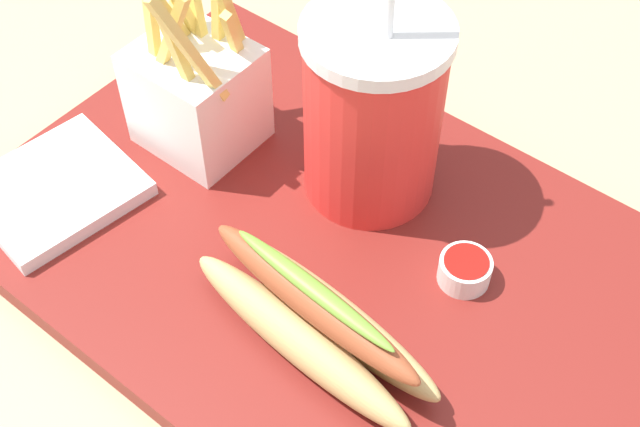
{
  "coord_description": "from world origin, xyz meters",
  "views": [
    {
      "loc": [
        0.24,
        -0.3,
        0.5
      ],
      "look_at": [
        0.0,
        0.0,
        0.05
      ],
      "focal_mm": 48.48,
      "sensor_mm": 36.0,
      "label": 1
    }
  ],
  "objects_px": {
    "soda_cup": "(373,111)",
    "fries_basket": "(197,92)",
    "ketchup_cup_1": "(465,269)",
    "hot_dog_1": "(313,319)",
    "napkin_stack": "(55,189)"
  },
  "relations": [
    {
      "from": "hot_dog_1",
      "to": "napkin_stack",
      "type": "xyz_separation_m",
      "value": [
        -0.23,
        -0.02,
        -0.02
      ]
    },
    {
      "from": "fries_basket",
      "to": "ketchup_cup_1",
      "type": "relative_size",
      "value": 4.52
    },
    {
      "from": "fries_basket",
      "to": "hot_dog_1",
      "type": "bearing_deg",
      "value": -26.16
    },
    {
      "from": "hot_dog_1",
      "to": "ketchup_cup_1",
      "type": "bearing_deg",
      "value": 63.9
    },
    {
      "from": "soda_cup",
      "to": "ketchup_cup_1",
      "type": "relative_size",
      "value": 6.42
    },
    {
      "from": "hot_dog_1",
      "to": "napkin_stack",
      "type": "distance_m",
      "value": 0.23
    },
    {
      "from": "hot_dog_1",
      "to": "ketchup_cup_1",
      "type": "xyz_separation_m",
      "value": [
        0.05,
        0.1,
        -0.01
      ]
    },
    {
      "from": "ketchup_cup_1",
      "to": "hot_dog_1",
      "type": "bearing_deg",
      "value": -116.1
    },
    {
      "from": "soda_cup",
      "to": "fries_basket",
      "type": "bearing_deg",
      "value": -161.78
    },
    {
      "from": "hot_dog_1",
      "to": "ketchup_cup_1",
      "type": "distance_m",
      "value": 0.11
    },
    {
      "from": "soda_cup",
      "to": "napkin_stack",
      "type": "height_order",
      "value": "soda_cup"
    },
    {
      "from": "fries_basket",
      "to": "napkin_stack",
      "type": "xyz_separation_m",
      "value": [
        -0.04,
        -0.11,
        -0.04
      ]
    },
    {
      "from": "fries_basket",
      "to": "napkin_stack",
      "type": "relative_size",
      "value": 1.46
    },
    {
      "from": "ketchup_cup_1",
      "to": "napkin_stack",
      "type": "xyz_separation_m",
      "value": [
        -0.28,
        -0.12,
        -0.01
      ]
    },
    {
      "from": "napkin_stack",
      "to": "fries_basket",
      "type": "bearing_deg",
      "value": 69.24
    }
  ]
}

